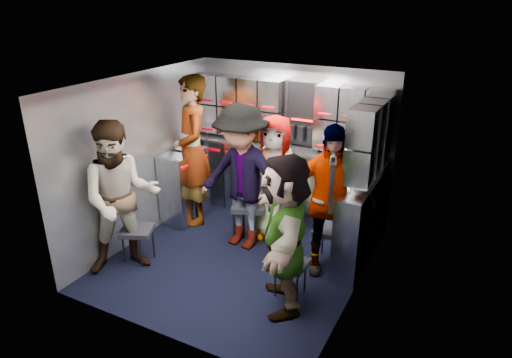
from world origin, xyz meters
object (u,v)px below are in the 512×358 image
at_px(jump_seat_near_left, 137,232).
at_px(attendant_standing, 192,151).
at_px(jump_seat_near_right, 291,265).
at_px(attendant_arc_b, 242,178).
at_px(attendant_arc_e, 285,233).
at_px(jump_seat_mid_left, 249,207).
at_px(attendant_arc_a, 121,198).
at_px(jump_seat_center, 280,205).
at_px(jump_seat_mid_right, 331,232).
at_px(attendant_arc_d, 328,201).
at_px(attendant_arc_c, 275,179).

height_order(jump_seat_near_left, attendant_standing, attendant_standing).
bearing_deg(jump_seat_near_right, attendant_arc_b, 144.48).
distance_m(jump_seat_near_right, attendant_arc_e, 0.50).
distance_m(jump_seat_near_left, jump_seat_mid_left, 1.41).
xyz_separation_m(attendant_arc_a, attendant_arc_b, (0.91, 1.07, 0.02)).
bearing_deg(attendant_arc_a, jump_seat_near_right, -32.17).
bearing_deg(attendant_arc_e, attendant_standing, -150.23).
xyz_separation_m(jump_seat_center, attendant_arc_b, (-0.26, -0.56, 0.54)).
bearing_deg(attendant_arc_e, jump_seat_mid_right, 142.22).
bearing_deg(jump_seat_mid_right, attendant_standing, 175.19).
distance_m(attendant_arc_a, attendant_arc_e, 1.87).
bearing_deg(attendant_arc_a, attendant_arc_b, 5.46).
distance_m(jump_seat_near_left, attendant_arc_d, 2.24).
bearing_deg(jump_seat_mid_left, attendant_standing, 172.71).
height_order(attendant_arc_c, attendant_arc_e, attendant_arc_e).
xyz_separation_m(attendant_arc_a, attendant_arc_c, (1.17, 1.45, -0.07)).
distance_m(jump_seat_center, jump_seat_near_right, 1.41).
xyz_separation_m(attendant_standing, attendant_arc_c, (1.17, 0.08, -0.20)).
bearing_deg(jump_seat_near_right, attendant_arc_a, -168.10).
bearing_deg(attendant_arc_b, jump_seat_mid_left, 96.16).
distance_m(attendant_arc_a, attendant_arc_d, 2.26).
height_order(attendant_arc_d, attendant_arc_e, attendant_arc_d).
distance_m(jump_seat_center, jump_seat_mid_right, 0.95).
relative_size(attendant_arc_c, attendant_arc_d, 0.93).
height_order(jump_seat_near_left, jump_seat_near_right, jump_seat_near_left).
xyz_separation_m(jump_seat_mid_right, attendant_arc_a, (-2.02, -1.20, 0.49)).
bearing_deg(attendant_arc_d, jump_seat_mid_left, 148.48).
height_order(jump_seat_near_left, attendant_arc_a, attendant_arc_a).
height_order(jump_seat_center, attendant_arc_d, attendant_arc_d).
xyz_separation_m(attendant_arc_b, attendant_arc_c, (0.26, 0.38, -0.09)).
bearing_deg(attendant_arc_d, attendant_arc_e, -121.03).
height_order(jump_seat_mid_right, jump_seat_near_right, jump_seat_mid_right).
height_order(jump_seat_near_left, jump_seat_mid_left, jump_seat_mid_left).
bearing_deg(jump_seat_center, attendant_arc_c, -90.00).
bearing_deg(attendant_arc_b, jump_seat_mid_right, 12.65).
distance_m(jump_seat_near_left, attendant_standing, 1.35).
height_order(jump_seat_near_right, attendant_standing, attendant_standing).
bearing_deg(jump_seat_mid_right, attendant_arc_c, 163.46).
xyz_separation_m(attendant_arc_d, attendant_arc_e, (-0.16, -0.80, -0.05)).
distance_m(jump_seat_mid_right, attendant_arc_b, 1.23).
relative_size(attendant_standing, attendant_arc_c, 1.25).
distance_m(jump_seat_center, attendant_arc_e, 1.64).
bearing_deg(attendant_arc_a, attendant_arc_e, -37.57).
xyz_separation_m(attendant_arc_b, attendant_arc_e, (0.95, -0.86, -0.09)).
relative_size(jump_seat_near_left, attendant_arc_c, 0.29).
height_order(jump_seat_near_left, attendant_arc_c, attendant_arc_c).
xyz_separation_m(attendant_standing, attendant_arc_e, (1.86, -1.15, -0.19)).
distance_m(attendant_arc_b, attendant_arc_c, 0.47).
bearing_deg(attendant_arc_b, jump_seat_center, 71.10).
bearing_deg(attendant_arc_c, attendant_arc_a, -139.49).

